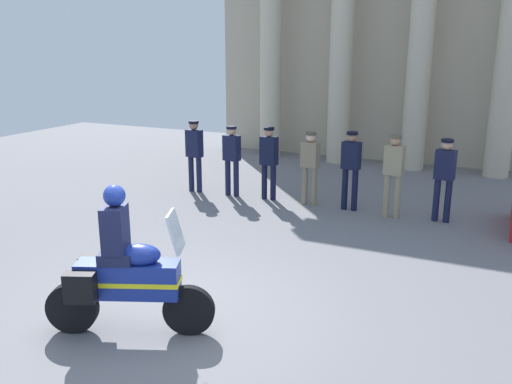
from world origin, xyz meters
TOP-DOWN VIEW (x-y plane):
  - ground_plane at (0.00, 0.00)m, footprint 28.00×28.00m
  - colonnade_backdrop at (0.26, 11.13)m, footprint 10.71×1.51m
  - officer_in_row_0 at (-2.95, 5.71)m, footprint 0.41×0.27m
  - officer_in_row_1 at (-1.97, 5.77)m, footprint 0.41×0.27m
  - officer_in_row_2 at (-1.06, 5.84)m, footprint 0.41×0.27m
  - officer_in_row_3 at (-0.07, 5.83)m, footprint 0.41×0.27m
  - officer_in_row_4 at (0.85, 5.83)m, footprint 0.41×0.27m
  - officer_in_row_5 at (1.78, 5.66)m, footprint 0.41×0.27m
  - officer_in_row_6 at (2.75, 5.83)m, footprint 0.41×0.27m
  - motorcycle_with_rider at (-0.23, -0.43)m, footprint 1.97×1.04m

SIDE VIEW (x-z plane):
  - ground_plane at x=0.00m, z-range 0.00..0.00m
  - motorcycle_with_rider at x=-0.23m, z-range -0.16..1.74m
  - officer_in_row_3 at x=-0.07m, z-range 0.15..1.78m
  - officer_in_row_1 at x=-1.97m, z-range 0.15..1.80m
  - officer_in_row_2 at x=-1.06m, z-range 0.15..1.82m
  - officer_in_row_6 at x=2.75m, z-range 0.15..1.84m
  - officer_in_row_4 at x=0.85m, z-range 0.16..1.86m
  - officer_in_row_0 at x=-2.95m, z-range 0.16..1.88m
  - officer_in_row_5 at x=1.78m, z-range 0.16..1.88m
  - colonnade_backdrop at x=0.26m, z-range 0.13..8.50m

